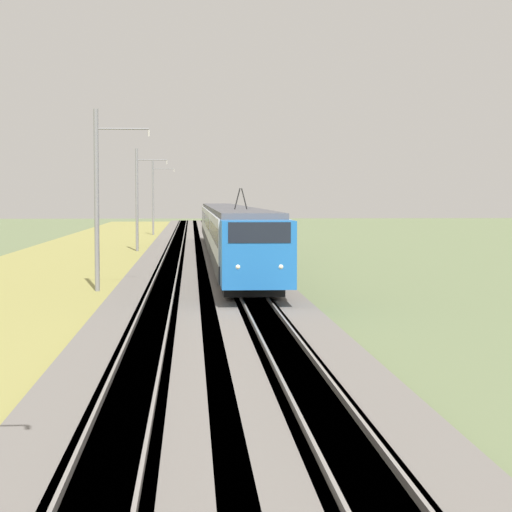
{
  "coord_description": "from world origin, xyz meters",
  "views": [
    {
      "loc": [
        -6.33,
        -1.28,
        4.45
      ],
      "look_at": [
        32.34,
        -3.81,
        2.15
      ],
      "focal_mm": 70.0,
      "sensor_mm": 36.0,
      "label": 1
    }
  ],
  "objects_px": {
    "passenger_train": "(228,229)",
    "catenary_mast_far": "(138,199)",
    "catenary_mast_distant": "(154,197)",
    "catenary_mast_mid": "(98,199)"
  },
  "relations": [
    {
      "from": "catenary_mast_far",
      "to": "catenary_mast_mid",
      "type": "bearing_deg",
      "value": 180.0
    },
    {
      "from": "catenary_mast_far",
      "to": "catenary_mast_distant",
      "type": "relative_size",
      "value": 0.97
    },
    {
      "from": "passenger_train",
      "to": "catenary_mast_distant",
      "type": "relative_size",
      "value": 7.16
    },
    {
      "from": "passenger_train",
      "to": "catenary_mast_far",
      "type": "distance_m",
      "value": 14.41
    },
    {
      "from": "catenary_mast_distant",
      "to": "passenger_train",
      "type": "bearing_deg",
      "value": -171.74
    },
    {
      "from": "catenary_mast_mid",
      "to": "passenger_train",
      "type": "bearing_deg",
      "value": -17.44
    },
    {
      "from": "passenger_train",
      "to": "catenary_mast_far",
      "type": "bearing_deg",
      "value": -151.65
    },
    {
      "from": "catenary_mast_mid",
      "to": "catenary_mast_distant",
      "type": "relative_size",
      "value": 0.99
    },
    {
      "from": "catenary_mast_mid",
      "to": "catenary_mast_far",
      "type": "distance_m",
      "value": 34.12
    },
    {
      "from": "passenger_train",
      "to": "catenary_mast_far",
      "type": "xyz_separation_m",
      "value": [
        12.55,
        6.77,
        2.01
      ]
    }
  ]
}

